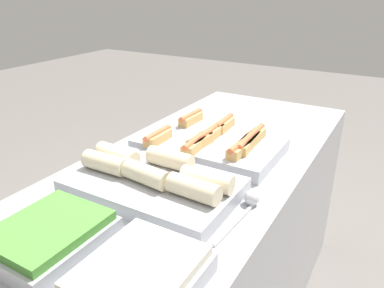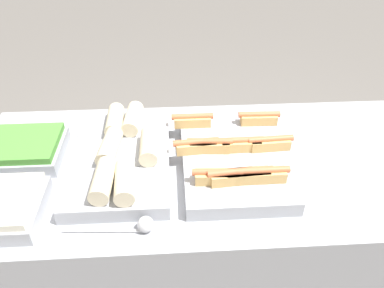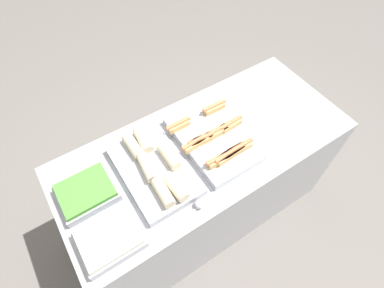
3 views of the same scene
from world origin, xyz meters
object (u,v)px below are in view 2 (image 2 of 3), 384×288
at_px(tray_hotdogs, 232,154).
at_px(serving_spoon_near, 138,225).
at_px(tray_wraps, 122,156).
at_px(tray_side_back, 22,149).

distance_m(tray_hotdogs, serving_spoon_near, 0.42).
bearing_deg(tray_wraps, serving_spoon_near, -76.73).
bearing_deg(tray_hotdogs, tray_side_back, 174.42).
bearing_deg(tray_side_back, tray_wraps, -10.29).
bearing_deg(serving_spoon_near, tray_hotdogs, 42.89).
bearing_deg(tray_side_back, serving_spoon_near, -40.26).
xyz_separation_m(tray_side_back, serving_spoon_near, (0.42, -0.36, -0.02)).
bearing_deg(tray_hotdogs, serving_spoon_near, -137.11).
relative_size(tray_side_back, serving_spoon_near, 1.08).
relative_size(tray_hotdogs, serving_spoon_near, 2.09).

